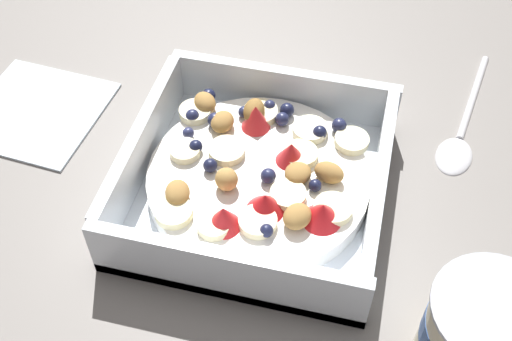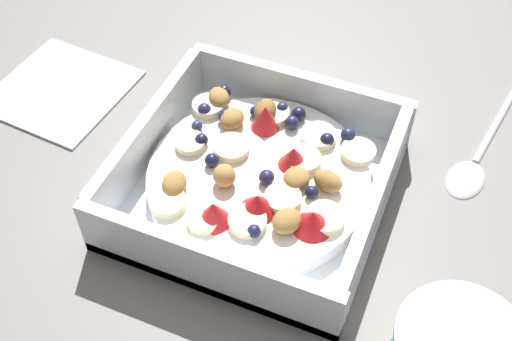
% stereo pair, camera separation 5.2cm
% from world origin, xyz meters
% --- Properties ---
extents(ground_plane, '(2.40, 2.40, 0.00)m').
position_xyz_m(ground_plane, '(0.00, 0.00, 0.00)').
color(ground_plane, gray).
extents(fruit_bowl, '(0.21, 0.21, 0.06)m').
position_xyz_m(fruit_bowl, '(0.00, -0.01, 0.02)').
color(fruit_bowl, white).
rests_on(fruit_bowl, ground).
extents(spoon, '(0.05, 0.17, 0.01)m').
position_xyz_m(spoon, '(-0.16, -0.11, 0.00)').
color(spoon, silver).
rests_on(spoon, ground).
extents(yogurt_cup, '(0.08, 0.08, 0.08)m').
position_xyz_m(yogurt_cup, '(-0.18, 0.11, 0.04)').
color(yogurt_cup, beige).
rests_on(yogurt_cup, ground).
extents(folded_napkin, '(0.13, 0.13, 0.01)m').
position_xyz_m(folded_napkin, '(0.23, -0.05, 0.00)').
color(folded_napkin, silver).
rests_on(folded_napkin, ground).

